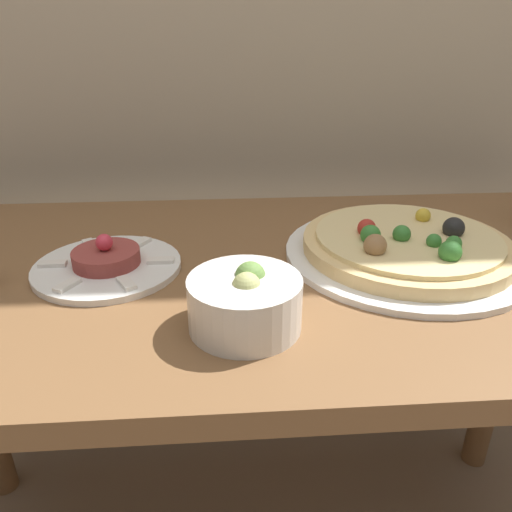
% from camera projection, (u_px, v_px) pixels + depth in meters
% --- Properties ---
extents(dining_table, '(1.35, 0.64, 0.74)m').
position_uv_depth(dining_table, '(252.00, 325.00, 0.81)').
color(dining_table, brown).
rests_on(dining_table, ground_plane).
extents(pizza_plate, '(0.38, 0.38, 0.07)m').
position_uv_depth(pizza_plate, '(406.00, 246.00, 0.79)').
color(pizza_plate, white).
rests_on(pizza_plate, dining_table).
extents(tartare_plate, '(0.22, 0.22, 0.06)m').
position_uv_depth(tartare_plate, '(107.00, 263.00, 0.75)').
color(tartare_plate, white).
rests_on(tartare_plate, dining_table).
extents(small_bowl, '(0.14, 0.14, 0.08)m').
position_uv_depth(small_bowl, '(245.00, 302.00, 0.60)').
color(small_bowl, silver).
rests_on(small_bowl, dining_table).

